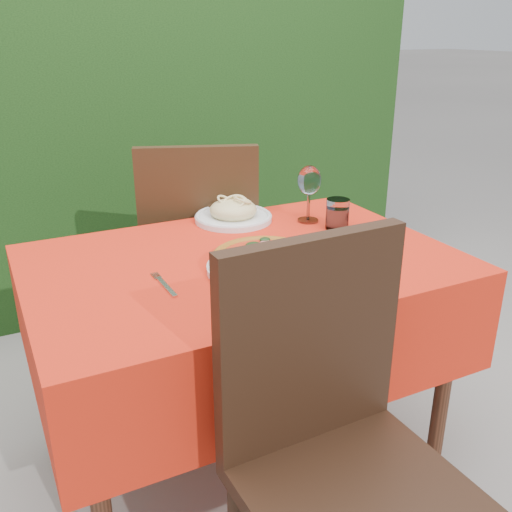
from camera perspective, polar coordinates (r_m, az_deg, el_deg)
name	(u,v)px	position (r m, az deg, el deg)	size (l,w,h in m)	color
ground	(244,456)	(2.11, -1.16, -19.36)	(60.00, 60.00, 0.00)	slate
hedge	(114,126)	(3.10, -14.05, 12.46)	(3.20, 0.55, 1.78)	black
dining_table	(243,303)	(1.77, -1.31, -4.71)	(1.26, 0.86, 0.75)	#472516
chair_near	(335,437)	(1.30, 7.94, -17.53)	(0.46, 0.46, 1.00)	black
chair_far	(200,246)	(2.31, -5.67, 0.99)	(0.58, 0.58, 1.00)	black
pizza_plate	(265,261)	(1.61, 0.91, -0.51)	(0.39, 0.39, 0.06)	silver
pasta_plate	(233,213)	(2.04, -2.29, 4.30)	(0.27, 0.27, 0.08)	silver
water_glass	(337,215)	(1.97, 8.14, 4.04)	(0.08, 0.08, 0.10)	white
wine_glass	(309,183)	(2.00, 5.35, 7.31)	(0.08, 0.08, 0.20)	silver
fork	(166,287)	(1.53, -8.95, -3.05)	(0.02, 0.18, 0.00)	silver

